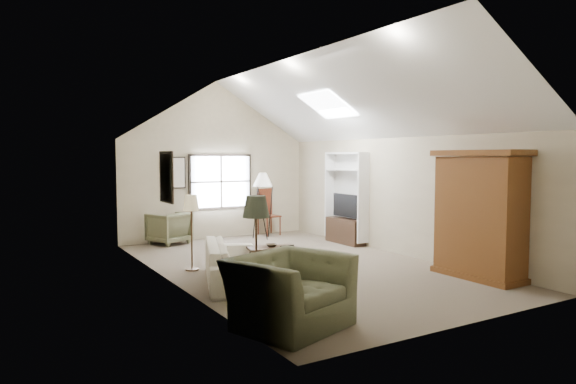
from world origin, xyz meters
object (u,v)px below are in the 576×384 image
armchair_far (169,228)px  side_table (288,285)px  side_chair (269,212)px  sofa (234,262)px  armchair_near (289,292)px  coffee_table (271,259)px  armoire (480,215)px

armchair_far → side_table: size_ratio=1.47×
armchair_far → side_chair: size_ratio=0.68×
sofa → armchair_far: size_ratio=2.71×
side_table → side_chair: (2.87, 5.82, 0.33)m
armchair_near → coffee_table: armchair_near is taller
coffee_table → side_chair: 4.31m
side_table → coffee_table: bearing=67.3°
armoire → side_table: (-3.67, 0.28, -0.82)m
armchair_far → side_chair: 2.75m
armchair_near → armchair_far: size_ratio=1.61×
sofa → armchair_far: 4.22m
sofa → side_table: sofa is taller
coffee_table → side_chair: bearing=62.0°
coffee_table → side_chair: (2.02, 3.79, 0.40)m
armchair_near → side_table: size_ratio=2.36×
side_chair → coffee_table: bearing=-124.1°
side_table → armoire: bearing=-4.4°
side_table → side_chair: side_chair is taller
coffee_table → armchair_near: bearing=-114.8°
armoire → coffee_table: 3.75m
armoire → side_table: bearing=175.6°
sofa → side_chair: size_ratio=1.84×
side_chair → armchair_far: bearing=173.9°
sofa → side_table: 1.60m
side_table → side_chair: size_ratio=0.46×
armchair_far → armoire: bearing=97.6°
sofa → side_chair: (2.97, 4.22, 0.29)m
sofa → side_table: bearing=-156.5°
armchair_near → armchair_far: armchair_near is taller
armchair_far → coffee_table: armchair_far is taller
sofa → side_table: (0.10, -1.60, -0.05)m
armoire → side_table: armoire is taller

